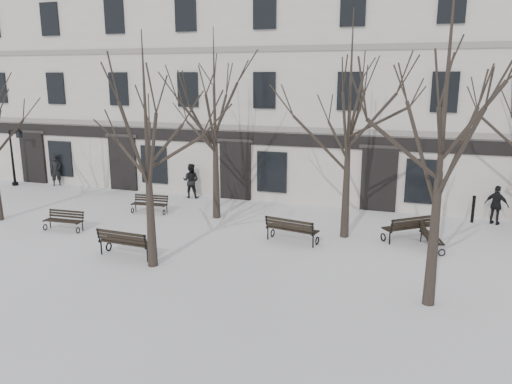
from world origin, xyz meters
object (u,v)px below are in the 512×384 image
at_px(tree_1, 146,124).
at_px(tree_2, 445,100).
at_px(bench_2, 291,229).
at_px(bench_5, 430,237).
at_px(bench_0, 64,220).
at_px(bench_1, 126,242).
at_px(bench_3, 150,203).
at_px(bench_4, 409,227).
at_px(lamp_post, 15,153).

bearing_deg(tree_1, tree_2, -0.52).
xyz_separation_m(bench_2, bench_5, (4.88, 0.96, -0.09)).
bearing_deg(tree_1, bench_0, 157.08).
distance_m(bench_1, bench_5, 10.74).
bearing_deg(bench_0, bench_3, 57.43).
xyz_separation_m(tree_1, bench_4, (7.84, 5.35, -4.09)).
height_order(bench_1, bench_5, bench_1).
xyz_separation_m(bench_3, bench_4, (11.26, -0.31, 0.10)).
height_order(bench_3, bench_5, same).
relative_size(bench_1, lamp_post, 0.62).
relative_size(tree_2, bench_4, 4.47).
bearing_deg(lamp_post, bench_0, -36.78).
xyz_separation_m(tree_2, bench_0, (-13.89, 2.33, -5.04)).
bearing_deg(bench_4, bench_5, 97.28).
height_order(tree_1, lamp_post, tree_1).
bearing_deg(bench_3, tree_1, -64.46).
relative_size(tree_2, bench_5, 5.15).
relative_size(tree_1, bench_0, 4.56).
bearing_deg(bench_3, tree_2, -31.17).
distance_m(tree_2, bench_2, 7.88).
distance_m(tree_1, bench_5, 10.63).
relative_size(tree_1, bench_5, 4.36).
bearing_deg(tree_1, bench_3, 121.10).
height_order(bench_4, bench_5, bench_4).
distance_m(tree_2, bench_0, 14.96).
distance_m(bench_1, lamp_post, 14.61).
relative_size(bench_0, bench_4, 0.83).
height_order(tree_1, bench_0, tree_1).
distance_m(bench_2, bench_5, 4.97).
bearing_deg(bench_3, bench_5, -10.36).
distance_m(bench_4, lamp_post, 21.57).
bearing_deg(bench_2, bench_1, 44.34).
bearing_deg(bench_2, bench_5, -157.80).
height_order(tree_1, bench_5, tree_1).
height_order(bench_1, bench_2, bench_1).
bearing_deg(lamp_post, bench_1, -33.01).
bearing_deg(bench_5, bench_1, 98.42).
bearing_deg(tree_1, bench_5, 28.46).
bearing_deg(tree_2, lamp_post, 159.09).
xyz_separation_m(bench_1, bench_3, (-2.14, 5.25, -0.10)).
relative_size(bench_3, bench_5, 0.98).
xyz_separation_m(bench_1, lamp_post, (-12.20, 7.93, 1.34)).
bearing_deg(bench_0, lamp_post, 139.88).
relative_size(bench_1, bench_3, 1.22).
height_order(bench_3, lamp_post, lamp_post).
relative_size(tree_2, bench_3, 5.26).
distance_m(tree_2, lamp_post, 23.86).
xyz_separation_m(tree_2, bench_2, (-4.85, 3.77, -4.94)).
relative_size(tree_1, bench_3, 4.45).
height_order(bench_1, bench_3, bench_1).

